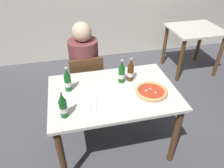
{
  "coord_description": "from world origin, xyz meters",
  "views": [
    {
      "loc": [
        -0.36,
        -1.54,
        1.96
      ],
      "look_at": [
        0.0,
        0.05,
        0.8
      ],
      "focal_mm": 33.77,
      "sensor_mm": 36.0,
      "label": 1
    }
  ],
  "objects": [
    {
      "name": "ground_plane",
      "position": [
        0.0,
        0.0,
        0.0
      ],
      "size": [
        8.0,
        8.0,
        0.0
      ],
      "primitive_type": "plane",
      "color": "#4C4C51"
    },
    {
      "name": "beer_bottle_left",
      "position": [
        0.12,
        0.14,
        0.85
      ],
      "size": [
        0.07,
        0.07,
        0.25
      ],
      "color": "#14591E",
      "rests_on": "dining_table_main"
    },
    {
      "name": "beer_bottle_right",
      "position": [
        -0.46,
        -0.23,
        0.85
      ],
      "size": [
        0.07,
        0.07,
        0.25
      ],
      "color": "#14591E",
      "rests_on": "dining_table_main"
    },
    {
      "name": "chair_behind_table",
      "position": [
        -0.19,
        0.61,
        0.48
      ],
      "size": [
        0.42,
        0.42,
        0.85
      ],
      "rotation": [
        0.0,
        0.0,
        3.19
      ],
      "color": "brown",
      "rests_on": "ground_plane"
    },
    {
      "name": "beer_bottle_center",
      "position": [
        0.21,
        0.15,
        0.85
      ],
      "size": [
        0.07,
        0.07,
        0.25
      ],
      "color": "#512D0F",
      "rests_on": "dining_table_main"
    },
    {
      "name": "dining_table_background",
      "position": [
        1.65,
        1.31,
        0.59
      ],
      "size": [
        0.8,
        0.7,
        0.75
      ],
      "color": "silver",
      "rests_on": "ground_plane"
    },
    {
      "name": "pizza_margherita_near",
      "position": [
        0.34,
        -0.11,
        0.77
      ],
      "size": [
        0.33,
        0.33,
        0.04
      ],
      "color": "white",
      "rests_on": "dining_table_main"
    },
    {
      "name": "napkin_with_cutlery",
      "position": [
        -0.21,
        -0.16,
        0.75
      ],
      "size": [
        0.23,
        0.23,
        0.01
      ],
      "color": "white",
      "rests_on": "dining_table_main"
    },
    {
      "name": "diner_seated",
      "position": [
        -0.2,
        0.66,
        0.58
      ],
      "size": [
        0.34,
        0.34,
        1.21
      ],
      "color": "#2D3342",
      "rests_on": "ground_plane"
    },
    {
      "name": "dining_table_main",
      "position": [
        0.0,
        0.0,
        0.64
      ],
      "size": [
        1.2,
        0.8,
        0.75
      ],
      "color": "silver",
      "rests_on": "ground_plane"
    },
    {
      "name": "beer_bottle_extra",
      "position": [
        -0.41,
        0.12,
        0.85
      ],
      "size": [
        0.07,
        0.07,
        0.25
      ],
      "color": "#14591E",
      "rests_on": "dining_table_main"
    }
  ]
}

